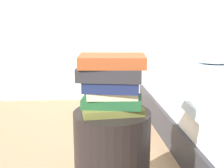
% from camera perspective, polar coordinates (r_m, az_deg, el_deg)
% --- Properties ---
extents(side_table, '(0.36, 0.36, 0.52)m').
position_cam_1_polar(side_table, '(1.55, 0.00, -14.34)').
color(side_table, black).
rests_on(side_table, ground_plane).
extents(book_olive, '(0.29, 0.20, 0.03)m').
position_cam_1_polar(book_olive, '(1.43, 0.07, -4.66)').
color(book_olive, olive).
rests_on(book_olive, side_table).
extents(book_forest, '(0.28, 0.19, 0.04)m').
position_cam_1_polar(book_forest, '(1.43, 0.05, -3.19)').
color(book_forest, '#1E512D').
rests_on(book_forest, book_olive).
extents(book_cream, '(0.23, 0.16, 0.03)m').
position_cam_1_polar(book_cream, '(1.42, -0.06, -1.68)').
color(book_cream, beige).
rests_on(book_cream, book_forest).
extents(book_navy, '(0.27, 0.23, 0.05)m').
position_cam_1_polar(book_navy, '(1.42, 0.13, 0.04)').
color(book_navy, '#19234C').
rests_on(book_navy, book_cream).
extents(book_charcoal, '(0.30, 0.21, 0.06)m').
position_cam_1_polar(book_charcoal, '(1.39, -0.40, 2.03)').
color(book_charcoal, '#28282D').
rests_on(book_charcoal, book_navy).
extents(book_rust, '(0.30, 0.19, 0.05)m').
position_cam_1_polar(book_rust, '(1.38, 0.06, 4.25)').
color(book_rust, '#994723').
rests_on(book_rust, book_charcoal).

